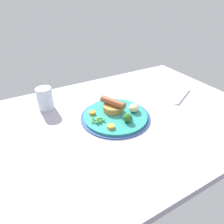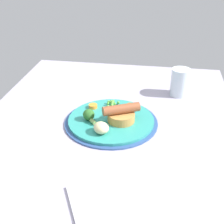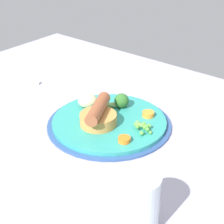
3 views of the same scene
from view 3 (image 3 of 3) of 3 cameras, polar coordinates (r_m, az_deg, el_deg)
dining_table at (r=91.11cm, az=-2.62°, el=-1.48°), size 110.00×80.00×3.00cm
dinner_plate at (r=86.55cm, az=-0.42°, el=-1.66°), size 28.67×28.67×1.40cm
sausage_pudding at (r=83.26cm, az=-2.12°, el=-0.58°), size 8.29×11.37×5.48cm
pea_pile at (r=82.04cm, az=4.66°, el=-2.15°), size 5.17×4.18×1.82cm
broccoli_floret_near at (r=90.69cm, az=1.33°, el=1.69°), size 5.08×4.78×3.53cm
potato_chunk_0 at (r=90.97cm, az=-3.72°, el=1.71°), size 6.27×6.30×3.28cm
carrot_slice_1 at (r=87.65cm, az=5.54°, el=-0.32°), size 3.72×3.72×1.14cm
carrot_slice_2 at (r=78.21cm, az=1.88°, el=-4.20°), size 2.73×2.73×1.09cm
fork at (r=111.96cm, az=-15.36°, el=4.63°), size 16.82×9.47×0.60cm
drinking_glass at (r=59.21cm, az=4.06°, el=-13.51°), size 6.66×6.66×9.87cm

